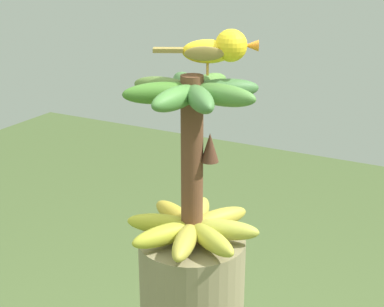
% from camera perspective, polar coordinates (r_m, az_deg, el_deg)
% --- Properties ---
extents(banana_bunch, '(0.28, 0.28, 0.36)m').
position_cam_1_polar(banana_bunch, '(1.18, 0.03, -0.79)').
color(banana_bunch, brown).
rests_on(banana_bunch, banana_tree).
extents(perched_bird, '(0.19, 0.11, 0.09)m').
position_cam_1_polar(perched_bird, '(1.14, 2.68, 10.21)').
color(perched_bird, '#C68933').
rests_on(perched_bird, banana_bunch).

